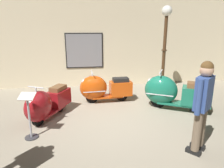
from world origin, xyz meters
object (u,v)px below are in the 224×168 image
Objects in this scene: scooter_0 at (45,104)px; scooter_2 at (171,92)px; scooter_1 at (102,88)px; visitor_1 at (203,102)px; info_stanchion at (30,120)px; lamppost at (165,42)px.

scooter_0 is 3.42m from scooter_2.
scooter_1 reaches higher than scooter_0.
scooter_0 is 0.93× the size of visitor_1.
scooter_1 is at bearing 48.58° from info_stanchion.
scooter_0 is 0.55× the size of lamppost.
visitor_1 reaches higher than scooter_2.
visitor_1 reaches higher than scooter_0.
info_stanchion is at bearing 32.31° from visitor_1.
scooter_0 is at bearing 32.77° from scooter_1.
scooter_1 is 2.63m from lamppost.
lamppost is at bearing -168.27° from scooter_1.
scooter_1 is 2.57m from info_stanchion.
scooter_2 reaches higher than scooter_1.
visitor_1 is at bearing -100.51° from lamppost.
lamppost is (3.69, 1.66, 1.37)m from scooter_0.
lamppost is at bearing 141.57° from scooter_0.
scooter_2 is at bearing -51.11° from visitor_1.
info_stanchion is (-1.70, -1.93, -0.04)m from scooter_1.
scooter_2 is at bearing 16.91° from info_stanchion.
scooter_1 is 0.90× the size of scooter_2.
scooter_1 is at bearing 153.08° from scooter_0.
scooter_0 is at bearing 33.32° from scooter_2.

